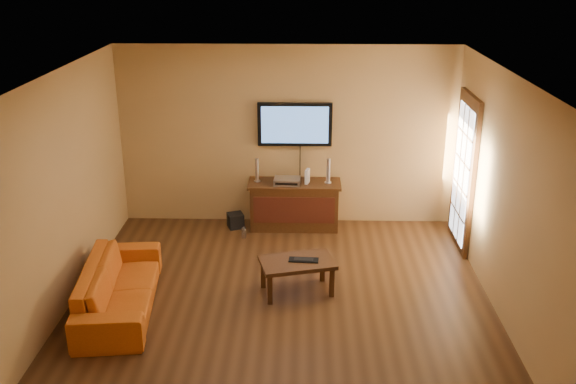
{
  "coord_description": "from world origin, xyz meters",
  "views": [
    {
      "loc": [
        0.25,
        -6.71,
        3.92
      ],
      "look_at": [
        0.06,
        0.8,
        1.1
      ],
      "focal_mm": 40.0,
      "sensor_mm": 36.0,
      "label": 1
    }
  ],
  "objects_px": {
    "subwoofer": "(236,220)",
    "game_console": "(307,176)",
    "media_console": "(294,205)",
    "av_receiver": "(287,181)",
    "television": "(295,124)",
    "sofa": "(119,279)",
    "speaker_left": "(257,171)",
    "speaker_right": "(328,172)",
    "keyboard": "(304,260)",
    "coffee_table": "(297,265)",
    "bottle": "(244,233)"
  },
  "relations": [
    {
      "from": "sofa",
      "to": "subwoofer",
      "type": "height_order",
      "value": "sofa"
    },
    {
      "from": "television",
      "to": "subwoofer",
      "type": "height_order",
      "value": "television"
    },
    {
      "from": "television",
      "to": "game_console",
      "type": "bearing_deg",
      "value": -50.86
    },
    {
      "from": "sofa",
      "to": "av_receiver",
      "type": "height_order",
      "value": "av_receiver"
    },
    {
      "from": "speaker_right",
      "to": "keyboard",
      "type": "relative_size",
      "value": 1.03
    },
    {
      "from": "subwoofer",
      "to": "coffee_table",
      "type": "bearing_deg",
      "value": -84.19
    },
    {
      "from": "media_console",
      "to": "keyboard",
      "type": "height_order",
      "value": "media_console"
    },
    {
      "from": "speaker_right",
      "to": "subwoofer",
      "type": "height_order",
      "value": "speaker_right"
    },
    {
      "from": "game_console",
      "to": "television",
      "type": "bearing_deg",
      "value": 143.62
    },
    {
      "from": "av_receiver",
      "to": "sofa",
      "type": "bearing_deg",
      "value": -125.13
    },
    {
      "from": "coffee_table",
      "to": "av_receiver",
      "type": "bearing_deg",
      "value": 95.16
    },
    {
      "from": "sofa",
      "to": "bottle",
      "type": "xyz_separation_m",
      "value": [
        1.26,
        2.0,
        -0.3
      ]
    },
    {
      "from": "television",
      "to": "speaker_left",
      "type": "xyz_separation_m",
      "value": [
        -0.56,
        -0.18,
        -0.67
      ]
    },
    {
      "from": "speaker_right",
      "to": "bottle",
      "type": "distance_m",
      "value": 1.53
    },
    {
      "from": "coffee_table",
      "to": "keyboard",
      "type": "height_order",
      "value": "keyboard"
    },
    {
      "from": "av_receiver",
      "to": "game_console",
      "type": "bearing_deg",
      "value": 10.8
    },
    {
      "from": "coffee_table",
      "to": "sofa",
      "type": "relative_size",
      "value": 0.51
    },
    {
      "from": "television",
      "to": "game_console",
      "type": "xyz_separation_m",
      "value": [
        0.19,
        -0.23,
        -0.72
      ]
    },
    {
      "from": "media_console",
      "to": "bottle",
      "type": "distance_m",
      "value": 0.89
    },
    {
      "from": "sofa",
      "to": "game_console",
      "type": "distance_m",
      "value": 3.28
    },
    {
      "from": "media_console",
      "to": "av_receiver",
      "type": "bearing_deg",
      "value": -153.6
    },
    {
      "from": "bottle",
      "to": "game_console",
      "type": "bearing_deg",
      "value": 24.59
    },
    {
      "from": "coffee_table",
      "to": "av_receiver",
      "type": "distance_m",
      "value": 1.98
    },
    {
      "from": "coffee_table",
      "to": "av_receiver",
      "type": "height_order",
      "value": "av_receiver"
    },
    {
      "from": "speaker_left",
      "to": "subwoofer",
      "type": "distance_m",
      "value": 0.84
    },
    {
      "from": "media_console",
      "to": "speaker_left",
      "type": "height_order",
      "value": "speaker_left"
    },
    {
      "from": "sofa",
      "to": "speaker_left",
      "type": "xyz_separation_m",
      "value": [
        1.43,
        2.47,
        0.5
      ]
    },
    {
      "from": "television",
      "to": "keyboard",
      "type": "bearing_deg",
      "value": -86.18
    },
    {
      "from": "speaker_left",
      "to": "av_receiver",
      "type": "distance_m",
      "value": 0.48
    },
    {
      "from": "coffee_table",
      "to": "media_console",
      "type": "bearing_deg",
      "value": 91.99
    },
    {
      "from": "game_console",
      "to": "subwoofer",
      "type": "bearing_deg",
      "value": -163.88
    },
    {
      "from": "coffee_table",
      "to": "game_console",
      "type": "height_order",
      "value": "game_console"
    },
    {
      "from": "sofa",
      "to": "game_console",
      "type": "relative_size",
      "value": 9.21
    },
    {
      "from": "media_console",
      "to": "speaker_left",
      "type": "distance_m",
      "value": 0.76
    },
    {
      "from": "television",
      "to": "speaker_right",
      "type": "distance_m",
      "value": 0.85
    },
    {
      "from": "speaker_right",
      "to": "bottle",
      "type": "bearing_deg",
      "value": -160.42
    },
    {
      "from": "speaker_right",
      "to": "subwoofer",
      "type": "distance_m",
      "value": 1.59
    },
    {
      "from": "subwoofer",
      "to": "speaker_left",
      "type": "bearing_deg",
      "value": -5.86
    },
    {
      "from": "subwoofer",
      "to": "game_console",
      "type": "bearing_deg",
      "value": -18.77
    },
    {
      "from": "media_console",
      "to": "game_console",
      "type": "relative_size",
      "value": 6.5
    },
    {
      "from": "sofa",
      "to": "game_console",
      "type": "xyz_separation_m",
      "value": [
        2.18,
        2.42,
        0.44
      ]
    },
    {
      "from": "television",
      "to": "sofa",
      "type": "height_order",
      "value": "television"
    },
    {
      "from": "television",
      "to": "speaker_left",
      "type": "distance_m",
      "value": 0.89
    },
    {
      "from": "speaker_right",
      "to": "television",
      "type": "bearing_deg",
      "value": 156.37
    },
    {
      "from": "television",
      "to": "sofa",
      "type": "relative_size",
      "value": 0.56
    },
    {
      "from": "game_console",
      "to": "subwoofer",
      "type": "height_order",
      "value": "game_console"
    },
    {
      "from": "bottle",
      "to": "television",
      "type": "bearing_deg",
      "value": 41.94
    },
    {
      "from": "television",
      "to": "subwoofer",
      "type": "distance_m",
      "value": 1.71
    },
    {
      "from": "speaker_left",
      "to": "subwoofer",
      "type": "height_order",
      "value": "speaker_left"
    },
    {
      "from": "coffee_table",
      "to": "game_console",
      "type": "bearing_deg",
      "value": 86.48
    }
  ]
}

